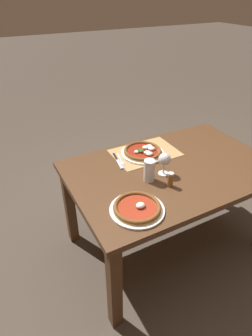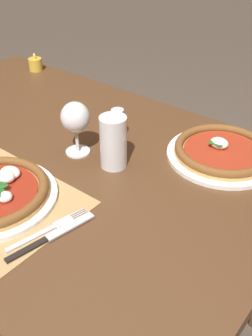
# 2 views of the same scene
# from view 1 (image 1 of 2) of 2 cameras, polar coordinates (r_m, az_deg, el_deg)

# --- Properties ---
(ground_plane) EXTENTS (24.00, 24.00, 0.00)m
(ground_plane) POSITION_cam_1_polar(r_m,az_deg,el_deg) (2.42, 7.78, -14.70)
(ground_plane) COLOR #473D33
(dining_table) EXTENTS (1.41, 0.91, 0.74)m
(dining_table) POSITION_cam_1_polar(r_m,az_deg,el_deg) (2.00, 9.14, -2.25)
(dining_table) COLOR #4C301C
(dining_table) RESTS_ON ground
(paper_placemat) EXTENTS (0.48, 0.33, 0.00)m
(paper_placemat) POSITION_cam_1_polar(r_m,az_deg,el_deg) (2.09, 3.88, 3.15)
(paper_placemat) COLOR #A88451
(paper_placemat) RESTS_ON dining_table
(pizza_near) EXTENTS (0.31, 0.31, 0.05)m
(pizza_near) POSITION_cam_1_polar(r_m,az_deg,el_deg) (2.06, 3.49, 3.37)
(pizza_near) COLOR white
(pizza_near) RESTS_ON paper_placemat
(pizza_far) EXTENTS (0.31, 0.31, 0.05)m
(pizza_far) POSITION_cam_1_polar(r_m,az_deg,el_deg) (1.56, 2.28, -8.13)
(pizza_far) COLOR white
(pizza_far) RESTS_ON dining_table
(wine_glass) EXTENTS (0.08, 0.08, 0.16)m
(wine_glass) POSITION_cam_1_polar(r_m,az_deg,el_deg) (1.81, 7.81, 1.58)
(wine_glass) COLOR silver
(wine_glass) RESTS_ON dining_table
(pint_glass) EXTENTS (0.07, 0.07, 0.15)m
(pint_glass) POSITION_cam_1_polar(r_m,az_deg,el_deg) (1.76, 4.74, -0.59)
(pint_glass) COLOR silver
(pint_glass) RESTS_ON dining_table
(fork) EXTENTS (0.06, 0.20, 0.00)m
(fork) POSITION_cam_1_polar(r_m,az_deg,el_deg) (1.98, -1.04, 1.50)
(fork) COLOR #B7B7BC
(fork) RESTS_ON paper_placemat
(knife) EXTENTS (0.06, 0.21, 0.01)m
(knife) POSITION_cam_1_polar(r_m,az_deg,el_deg) (1.98, -1.71, 1.50)
(knife) COLOR black
(knife) RESTS_ON paper_placemat
(pepper_shaker) EXTENTS (0.04, 0.04, 0.10)m
(pepper_shaker) POSITION_cam_1_polar(r_m,az_deg,el_deg) (1.74, 9.00, -2.32)
(pepper_shaker) COLOR brown
(pepper_shaker) RESTS_ON dining_table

